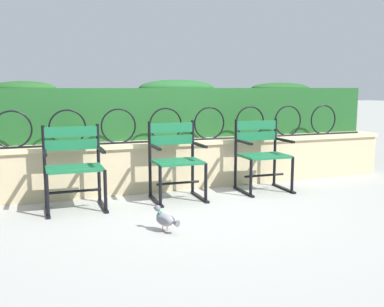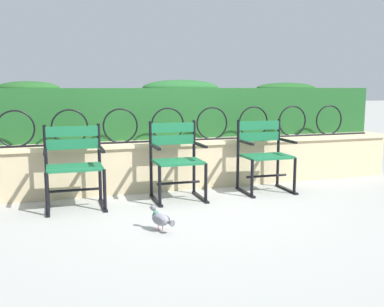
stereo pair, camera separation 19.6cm
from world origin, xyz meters
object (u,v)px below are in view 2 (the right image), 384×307
object	(u,v)px
park_chair_centre	(176,158)
park_chair_right	(264,153)
pigeon_near_chairs	(161,219)
park_chair_left	(74,164)

from	to	relation	value
park_chair_centre	park_chair_right	bearing A→B (deg)	1.82
park_chair_centre	pigeon_near_chairs	world-z (taller)	park_chair_centre
park_chair_left	park_chair_centre	bearing A→B (deg)	0.01
park_chair_right	pigeon_near_chairs	world-z (taller)	park_chair_right
park_chair_right	pigeon_near_chairs	size ratio (longest dim) A/B	3.25
park_chair_right	park_chair_centre	bearing A→B (deg)	-178.18
park_chair_centre	park_chair_right	world-z (taller)	park_chair_centre
park_chair_right	pigeon_near_chairs	xyz separation A→B (m)	(-1.59, -1.11, -0.36)
pigeon_near_chairs	park_chair_centre	bearing A→B (deg)	66.71
park_chair_left	park_chair_right	size ratio (longest dim) A/B	1.00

